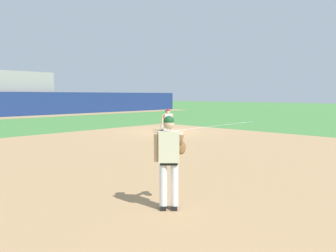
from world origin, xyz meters
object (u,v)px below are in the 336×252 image
baseball (162,140)px  pitcher (170,157)px  baserunner (168,120)px  first_baseman (167,119)px  first_base_bag (167,131)px

baseball → pitcher: pitcher is taller
baseball → baserunner: size_ratio=0.05×
pitcher → first_baseman: 14.23m
baseball → first_baseman: (3.40, 2.93, 0.69)m
first_baseman → baserunner: size_ratio=0.92×
first_base_bag → first_baseman: (0.26, 0.29, 0.69)m
pitcher → first_baseman: size_ratio=1.39×
baserunner → first_baseman: bearing=47.6°
first_base_bag → pitcher: size_ratio=0.20×
baseball → baserunner: bearing=37.9°
baseball → pitcher: (-6.83, -6.94, 1.02)m
first_baseman → baserunner: 1.32m
pitcher → first_baseman: pitcher is taller
baseball → pitcher: 9.79m
first_baseman → baserunner: baserunner is taller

